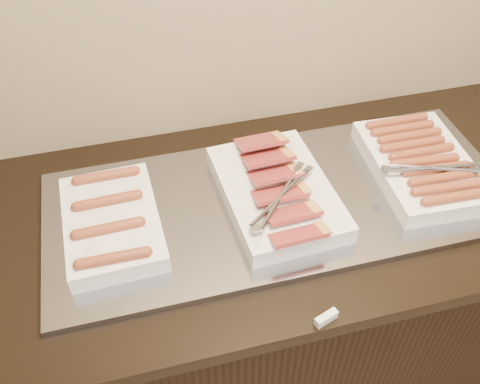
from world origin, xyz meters
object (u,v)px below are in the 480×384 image
object	(u,v)px
counter	(264,303)
warming_tray	(280,201)
dish_left	(112,222)
dish_right	(422,164)
dish_center	(277,192)

from	to	relation	value
counter	warming_tray	size ratio (longest dim) A/B	1.72
warming_tray	dish_left	xyz separation A→B (m)	(-0.43, 0.00, 0.04)
warming_tray	dish_right	size ratio (longest dim) A/B	3.08
warming_tray	dish_left	distance (m)	0.43
dish_left	dish_center	bearing A→B (deg)	-2.37
counter	dish_center	size ratio (longest dim) A/B	4.94
counter	dish_center	distance (m)	0.50
dish_right	counter	bearing A→B (deg)	-177.50
dish_left	dish_center	world-z (taller)	dish_center
counter	dish_left	size ratio (longest dim) A/B	6.05
dish_left	dish_center	size ratio (longest dim) A/B	0.82
dish_left	dish_center	xyz separation A→B (m)	(0.42, -0.00, 0.00)
warming_tray	dish_center	bearing A→B (deg)	-165.00
dish_right	dish_center	bearing A→B (deg)	-177.02
dish_left	dish_right	xyz separation A→B (m)	(0.82, -0.00, 0.01)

